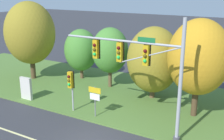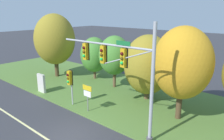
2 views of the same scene
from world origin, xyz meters
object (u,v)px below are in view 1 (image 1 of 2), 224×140
(pedestrian_signal_near_kerb, at_px, (71,82))
(tree_tall_centre, at_px, (199,57))
(traffic_signal_mast, at_px, (142,64))
(tree_left_of_mast, at_px, (81,50))
(tree_nearest_road, at_px, (30,33))
(route_sign_post, at_px, (95,97))
(tree_behind_signpost, at_px, (110,50))
(tree_mid_verge, at_px, (154,60))
(info_kiosk, at_px, (26,88))

(pedestrian_signal_near_kerb, height_order, tree_tall_centre, tree_tall_centre)
(traffic_signal_mast, bearing_deg, pedestrian_signal_near_kerb, 176.69)
(tree_tall_centre, bearing_deg, tree_left_of_mast, 165.61)
(pedestrian_signal_near_kerb, relative_size, tree_nearest_road, 0.41)
(route_sign_post, xyz_separation_m, tree_nearest_road, (-10.38, 4.42, 3.12))
(traffic_signal_mast, bearing_deg, tree_behind_signpost, 132.40)
(traffic_signal_mast, height_order, tree_behind_signpost, traffic_signal_mast)
(traffic_signal_mast, distance_m, tree_tall_centre, 4.86)
(tree_left_of_mast, xyz_separation_m, tree_behind_signpost, (3.81, -0.79, 0.54))
(tree_mid_verge, bearing_deg, tree_behind_signpost, 172.58)
(pedestrian_signal_near_kerb, bearing_deg, tree_behind_signpost, 91.94)
(info_kiosk, bearing_deg, tree_tall_centre, 16.16)
(tree_nearest_road, xyz_separation_m, tree_tall_centre, (16.57, -0.68, -0.29))
(route_sign_post, relative_size, tree_left_of_mast, 0.45)
(pedestrian_signal_near_kerb, bearing_deg, tree_left_of_mast, 119.91)
(tree_behind_signpost, height_order, info_kiosk, tree_behind_signpost)
(traffic_signal_mast, relative_size, tree_tall_centre, 1.15)
(pedestrian_signal_near_kerb, distance_m, tree_behind_signpost, 6.30)
(tree_nearest_road, bearing_deg, route_sign_post, -23.04)
(tree_mid_verge, bearing_deg, tree_nearest_road, -175.12)
(route_sign_post, bearing_deg, pedestrian_signal_near_kerb, -176.65)
(route_sign_post, relative_size, info_kiosk, 1.21)
(traffic_signal_mast, height_order, tree_mid_verge, traffic_signal_mast)
(tree_nearest_road, relative_size, tree_left_of_mast, 1.53)
(tree_behind_signpost, relative_size, tree_tall_centre, 0.79)
(tree_left_of_mast, height_order, tree_behind_signpost, tree_behind_signpost)
(tree_tall_centre, bearing_deg, tree_nearest_road, 177.63)
(tree_behind_signpost, xyz_separation_m, tree_tall_centre, (8.42, -2.34, 0.89))
(tree_behind_signpost, distance_m, tree_tall_centre, 8.78)
(route_sign_post, bearing_deg, tree_mid_verge, 67.86)
(traffic_signal_mast, height_order, info_kiosk, traffic_signal_mast)
(traffic_signal_mast, relative_size, route_sign_post, 3.53)
(tree_tall_centre, distance_m, info_kiosk, 13.94)
(route_sign_post, height_order, tree_left_of_mast, tree_left_of_mast)
(traffic_signal_mast, xyz_separation_m, pedestrian_signal_near_kerb, (-5.75, 0.33, -2.27))
(tree_nearest_road, height_order, info_kiosk, tree_nearest_road)
(pedestrian_signal_near_kerb, relative_size, tree_tall_centre, 0.45)
(tree_behind_signpost, distance_m, tree_mid_verge, 4.50)
(tree_behind_signpost, bearing_deg, tree_mid_verge, -7.42)
(pedestrian_signal_near_kerb, height_order, tree_mid_verge, tree_mid_verge)
(tree_left_of_mast, bearing_deg, tree_nearest_road, -150.58)
(traffic_signal_mast, height_order, pedestrian_signal_near_kerb, traffic_signal_mast)
(traffic_signal_mast, height_order, tree_tall_centre, traffic_signal_mast)
(route_sign_post, distance_m, tree_nearest_road, 11.70)
(route_sign_post, xyz_separation_m, tree_behind_signpost, (-2.22, 6.07, 1.94))
(pedestrian_signal_near_kerb, bearing_deg, traffic_signal_mast, -3.31)
(tree_behind_signpost, distance_m, info_kiosk, 8.03)
(info_kiosk, bearing_deg, pedestrian_signal_near_kerb, -1.09)
(tree_behind_signpost, bearing_deg, tree_tall_centre, -15.55)
(tree_nearest_road, bearing_deg, tree_tall_centre, -2.37)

